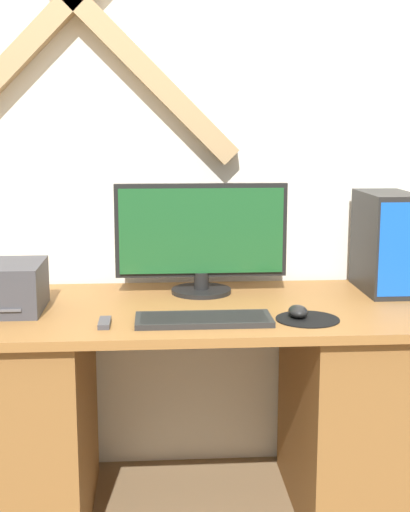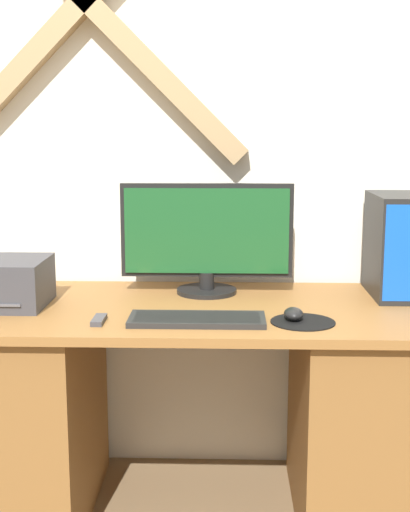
% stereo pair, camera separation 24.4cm
% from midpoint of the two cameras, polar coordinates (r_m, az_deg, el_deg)
% --- Properties ---
extents(wall_back, '(6.40, 0.13, 2.70)m').
position_cam_midpoint_polar(wall_back, '(2.84, -4.20, 9.62)').
color(wall_back, silver).
rests_on(wall_back, ground_plane).
extents(desk, '(1.73, 0.77, 0.78)m').
position_cam_midpoint_polar(desk, '(2.60, -3.72, -12.11)').
color(desk, brown).
rests_on(desk, ground_plane).
extents(monitor, '(0.64, 0.22, 0.41)m').
position_cam_midpoint_polar(monitor, '(2.63, -2.96, 1.55)').
color(monitor, black).
rests_on(monitor, desk).
extents(keyboard, '(0.44, 0.17, 0.02)m').
position_cam_midpoint_polar(keyboard, '(2.28, -3.19, -5.11)').
color(keyboard, black).
rests_on(keyboard, desk).
extents(mousepad, '(0.21, 0.21, 0.00)m').
position_cam_midpoint_polar(mousepad, '(2.32, 5.23, -5.10)').
color(mousepad, black).
rests_on(mousepad, desk).
extents(mouse, '(0.06, 0.09, 0.04)m').
position_cam_midpoint_polar(mouse, '(2.32, 4.47, -4.48)').
color(mouse, black).
rests_on(mouse, mousepad).
extents(computer_tower, '(0.18, 0.34, 0.37)m').
position_cam_midpoint_polar(computer_tower, '(2.72, 11.84, 1.06)').
color(computer_tower, black).
rests_on(computer_tower, desk).
extents(remote_control, '(0.04, 0.11, 0.02)m').
position_cam_midpoint_polar(remote_control, '(2.29, -11.10, -5.31)').
color(remote_control, '#38383D').
rests_on(remote_control, desk).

